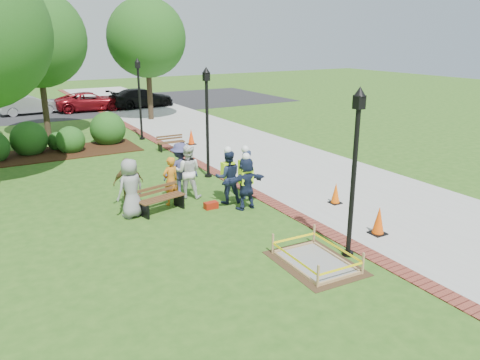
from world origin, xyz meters
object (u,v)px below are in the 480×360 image
cone_front (379,221)px  hivis_worker_b (245,172)px  hivis_worker_a (246,181)px  hivis_worker_c (228,175)px  lamp_near (355,161)px  wet_concrete_pad (316,255)px  bench_near (162,204)px

cone_front → hivis_worker_b: 4.87m
cone_front → hivis_worker_a: 4.26m
cone_front → hivis_worker_c: size_ratio=0.43×
lamp_near → hivis_worker_a: 4.51m
lamp_near → wet_concrete_pad: bearing=176.8°
cone_front → hivis_worker_b: hivis_worker_b is taller
hivis_worker_b → lamp_near: bearing=-89.8°
hivis_worker_a → hivis_worker_c: bearing=106.3°
lamp_near → hivis_worker_a: size_ratio=2.29×
bench_near → hivis_worker_c: (2.24, -0.28, 0.69)m
cone_front → hivis_worker_a: bearing=120.6°
cone_front → lamp_near: lamp_near is taller
hivis_worker_c → bench_near: bearing=172.9°
wet_concrete_pad → lamp_near: bearing=-3.2°
lamp_near → hivis_worker_c: size_ratio=2.20×
cone_front → hivis_worker_c: 5.06m
wet_concrete_pad → hivis_worker_b: bearing=79.0°
wet_concrete_pad → hivis_worker_a: 4.23m
lamp_near → hivis_worker_c: bearing=98.6°
hivis_worker_a → hivis_worker_b: hivis_worker_a is taller
hivis_worker_b → hivis_worker_c: size_ratio=0.96×
wet_concrete_pad → cone_front: size_ratio=2.82×
hivis_worker_c → wet_concrete_pad: bearing=-92.9°
lamp_near → hivis_worker_c: (-0.76, 4.98, -1.52)m
wet_concrete_pad → lamp_near: (1.01, -0.06, 2.25)m
lamp_near → hivis_worker_b: lamp_near is taller
wet_concrete_pad → hivis_worker_c: hivis_worker_c is taller
hivis_worker_a → hivis_worker_c: hivis_worker_c is taller
hivis_worker_a → hivis_worker_c: size_ratio=0.96×
bench_near → cone_front: 6.60m
lamp_near → hivis_worker_b: bearing=90.2°
wet_concrete_pad → bench_near: bearing=110.9°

